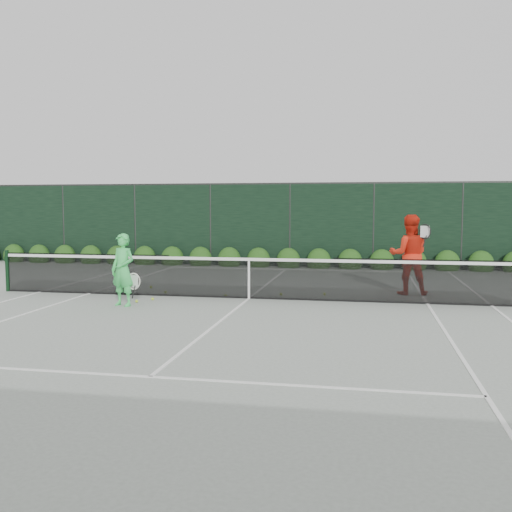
# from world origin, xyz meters

# --- Properties ---
(ground) EXTENTS (80.00, 80.00, 0.00)m
(ground) POSITION_xyz_m (0.00, 0.00, 0.00)
(ground) COLOR gray
(ground) RESTS_ON ground
(tennis_net) EXTENTS (12.90, 0.10, 1.07)m
(tennis_net) POSITION_xyz_m (-0.02, 0.00, 0.53)
(tennis_net) COLOR black
(tennis_net) RESTS_ON ground
(player_woman) EXTENTS (0.68, 0.54, 1.61)m
(player_woman) POSITION_xyz_m (-2.54, -1.48, 0.80)
(player_woman) COLOR #3FD860
(player_woman) RESTS_ON ground
(player_man) EXTENTS (0.99, 0.78, 2.00)m
(player_man) POSITION_xyz_m (3.79, 1.41, 1.00)
(player_man) COLOR red
(player_man) RESTS_ON ground
(court_lines) EXTENTS (11.03, 23.83, 0.01)m
(court_lines) POSITION_xyz_m (0.00, 0.00, 0.01)
(court_lines) COLOR white
(court_lines) RESTS_ON ground
(windscreen_fence) EXTENTS (32.00, 21.07, 3.06)m
(windscreen_fence) POSITION_xyz_m (0.00, -2.71, 1.51)
(windscreen_fence) COLOR black
(windscreen_fence) RESTS_ON ground
(hedge_row) EXTENTS (31.66, 0.65, 0.94)m
(hedge_row) POSITION_xyz_m (-0.00, 7.15, 0.23)
(hedge_row) COLOR #193D10
(hedge_row) RESTS_ON ground
(tennis_balls) EXTENTS (4.74, 2.26, 0.07)m
(tennis_balls) POSITION_xyz_m (-1.14, 0.22, 0.03)
(tennis_balls) COLOR #B3D32E
(tennis_balls) RESTS_ON ground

